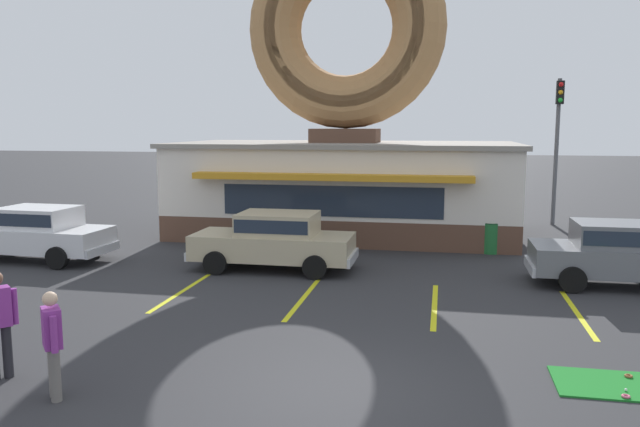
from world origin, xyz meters
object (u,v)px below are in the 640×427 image
object	(u,v)px
car_white	(36,231)
trash_bin	(490,237)
car_grey	(623,252)
traffic_light_pole	(558,132)
car_champagne	(275,239)
golf_ball	(626,390)
pedestrian_blue_sweater_man	(52,340)

from	to	relation	value
car_white	trash_bin	bearing A→B (deg)	15.63
car_grey	trash_bin	size ratio (longest dim) A/B	4.68
traffic_light_pole	car_grey	bearing A→B (deg)	-89.87
car_champagne	trash_bin	xyz separation A→B (m)	(6.03, 3.49, -0.37)
car_champagne	car_grey	distance (m)	8.94
golf_ball	car_white	xyz separation A→B (m)	(-14.54, 6.59, 0.82)
car_grey	traffic_light_pole	world-z (taller)	traffic_light_pole
car_white	car_champagne	bearing A→B (deg)	1.74
golf_ball	car_champagne	xyz separation A→B (m)	(-7.29, 6.81, 0.82)
trash_bin	traffic_light_pole	world-z (taller)	traffic_light_pole
trash_bin	pedestrian_blue_sweater_man	bearing A→B (deg)	-119.98
car_champagne	trash_bin	bearing A→B (deg)	30.08
golf_ball	traffic_light_pole	size ratio (longest dim) A/B	0.01
golf_ball	pedestrian_blue_sweater_man	distance (m)	8.50
car_grey	trash_bin	world-z (taller)	car_grey
traffic_light_pole	car_champagne	bearing A→B (deg)	-132.42
trash_bin	golf_ball	bearing A→B (deg)	-83.01
pedestrian_blue_sweater_man	traffic_light_pole	world-z (taller)	traffic_light_pole
trash_bin	traffic_light_pole	size ratio (longest dim) A/B	0.17
car_grey	pedestrian_blue_sweater_man	xyz separation A→B (m)	(-9.90, -8.54, 0.02)
car_champagne	trash_bin	distance (m)	6.98
trash_bin	traffic_light_pole	distance (m)	7.61
pedestrian_blue_sweater_man	trash_bin	world-z (taller)	pedestrian_blue_sweater_man
car_white	car_grey	bearing A→B (deg)	0.45
car_grey	traffic_light_pole	bearing A→B (deg)	90.13
car_grey	car_champagne	bearing A→B (deg)	179.40
pedestrian_blue_sweater_man	car_champagne	bearing A→B (deg)	83.61
car_champagne	golf_ball	bearing A→B (deg)	-43.01
car_grey	golf_ball	bearing A→B (deg)	-103.75
pedestrian_blue_sweater_man	traffic_light_pole	xyz separation A→B (m)	(9.88, 18.39, 2.82)
car_grey	pedestrian_blue_sweater_man	world-z (taller)	pedestrian_blue_sweater_man
car_grey	traffic_light_pole	distance (m)	10.25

